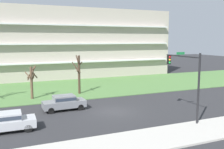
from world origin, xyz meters
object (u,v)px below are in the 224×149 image
Objects in this scene: tree_left at (32,80)px; sedan_gray_near_left at (64,102)px; sedan_silver_center_left at (7,121)px; traffic_signal_mast at (187,74)px; tree_center at (79,73)px.

tree_left is 7.09m from sedan_gray_near_left.
sedan_gray_near_left and sedan_silver_center_left have the same top height.
tree_left is 0.94× the size of sedan_gray_near_left.
sedan_gray_near_left is 12.71m from traffic_signal_mast.
sedan_gray_near_left is at bearing 39.46° from sedan_silver_center_left.
traffic_signal_mast is (6.14, -14.55, 1.41)m from tree_center.
tree_center is at bearing 52.24° from sedan_silver_center_left.
traffic_signal_mast is at bearing -10.58° from sedan_silver_center_left.
sedan_silver_center_left is 15.92m from traffic_signal_mast.
sedan_silver_center_left is at bearing -105.11° from tree_left.
sedan_silver_center_left is at bearing 168.86° from traffic_signal_mast.
tree_center is at bearing 112.88° from traffic_signal_mast.
tree_center is 0.85× the size of traffic_signal_mast.
traffic_signal_mast is at bearing 140.42° from sedan_gray_near_left.
sedan_gray_near_left is at bearing -67.70° from tree_left.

